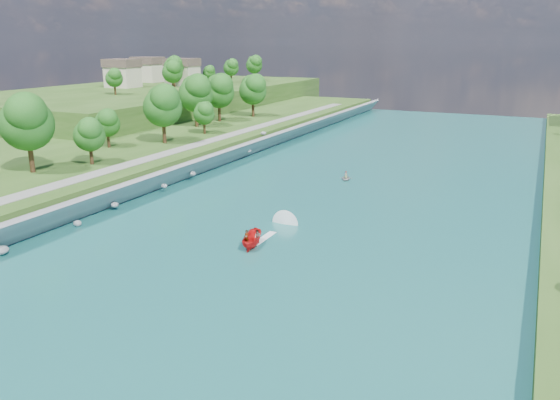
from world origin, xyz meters
The scene contains 11 objects.
ground centered at (0.00, 0.00, 0.00)m, with size 260.00×260.00×0.00m, color #2D5119.
river_water centered at (0.00, 20.00, 0.05)m, with size 55.00×240.00×0.10m, color #195F5E.
berm_west centered at (-50.00, 20.00, 1.75)m, with size 45.00×240.00×3.50m, color #2D5119.
ridge_west centered at (-82.50, 95.00, 4.50)m, with size 60.00×120.00×9.00m, color #2D5119.
riprap_bank centered at (-25.86, 19.36, 1.81)m, with size 4.49×236.00×4.44m.
riverside_path centered at (-32.50, 20.00, 3.55)m, with size 3.00×200.00×0.10m, color gray.
ridge_houses centered at (-88.67, 100.00, 13.31)m, with size 29.50×29.50×8.40m.
trees_west centered at (-41.79, 10.31, 9.73)m, with size 16.62×154.34×13.98m.
trees_ridge centered at (-71.63, 102.78, 13.89)m, with size 16.86×69.32×10.89m.
motorboat centered at (-1.80, 7.80, 0.88)m, with size 3.60×19.23×2.03m.
raft centered at (-2.40, 40.78, 0.44)m, with size 2.75×3.30×1.49m.
Camera 1 is at (25.84, -43.87, 22.26)m, focal length 35.00 mm.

